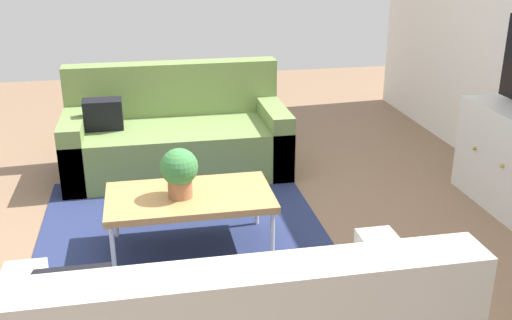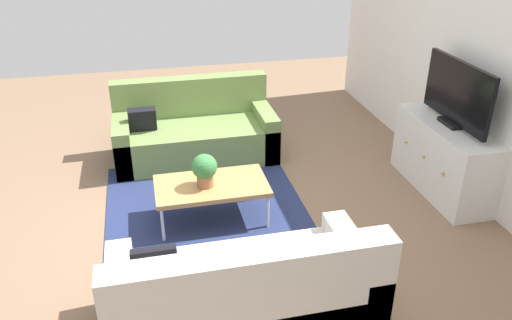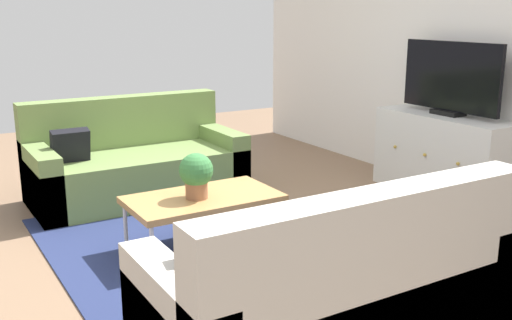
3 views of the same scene
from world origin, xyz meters
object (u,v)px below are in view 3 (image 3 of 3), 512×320
couch_right_side (336,294)px  flat_screen_tv (451,79)px  couch_left_side (133,165)px  tv_console (443,156)px  coffee_table (203,200)px  potted_plant (196,174)px

couch_right_side → flat_screen_tv: bearing=121.8°
couch_left_side → tv_console: (1.40, 2.37, 0.08)m
couch_left_side → tv_console: size_ratio=1.39×
tv_console → flat_screen_tv: flat_screen_tv is taller
coffee_table → flat_screen_tv: flat_screen_tv is taller
couch_left_side → couch_right_side: bearing=0.0°
couch_left_side → coffee_table: couch_left_side is taller
couch_left_side → couch_right_side: 2.88m
tv_console → flat_screen_tv: 0.68m
couch_left_side → couch_right_side: same height
couch_left_side → potted_plant: bearing=-2.5°
coffee_table → tv_console: (-0.03, 2.38, 0.01)m
couch_left_side → potted_plant: (1.45, -0.06, 0.28)m
coffee_table → flat_screen_tv: size_ratio=1.00×
potted_plant → tv_console: tv_console is taller
tv_console → couch_right_side: bearing=-58.0°
couch_right_side → flat_screen_tv: (-1.48, 2.39, 0.76)m
couch_left_side → potted_plant: couch_left_side is taller
couch_right_side → potted_plant: size_ratio=5.79×
coffee_table → tv_console: 2.38m
coffee_table → potted_plant: (0.02, -0.06, 0.20)m
couch_right_side → flat_screen_tv: 2.92m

